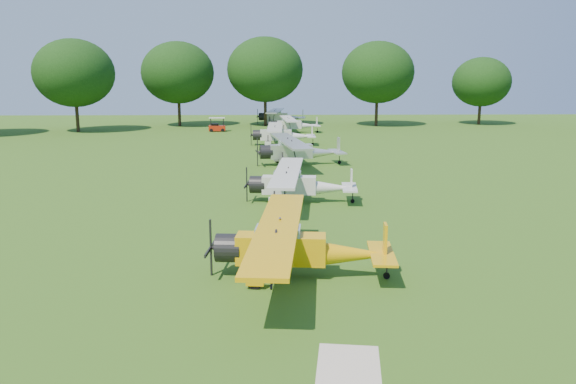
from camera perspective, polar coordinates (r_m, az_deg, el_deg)
name	(u,v)px	position (r m, az deg, el deg)	size (l,w,h in m)	color
ground	(295,228)	(27.83, 0.70, -3.65)	(160.00, 160.00, 0.00)	#1E5314
tree_belt	(371,62)	(27.37, 8.42, 12.97)	(137.36, 130.27, 14.52)	black
aircraft_2	(295,244)	(20.85, 0.70, -5.35)	(6.93, 11.04, 2.17)	#DAA009
aircraft_3	(297,182)	(33.10, 0.96, 1.01)	(6.64, 10.57, 2.08)	silver
aircraft_4	(297,149)	(46.95, 0.96, 4.40)	(7.45, 11.80, 2.32)	silver
aircraft_5	(281,133)	(60.36, -0.74, 5.99)	(6.99, 11.10, 2.19)	silver
aircraft_6	(293,123)	(73.64, 0.50, 6.98)	(6.59, 10.49, 2.06)	silver
aircraft_7	(280,115)	(86.15, -0.86, 7.79)	(7.46, 11.86, 2.33)	silver
golf_cart	(217,127)	(75.86, -7.25, 6.59)	(2.23, 1.45, 1.85)	#A8210C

